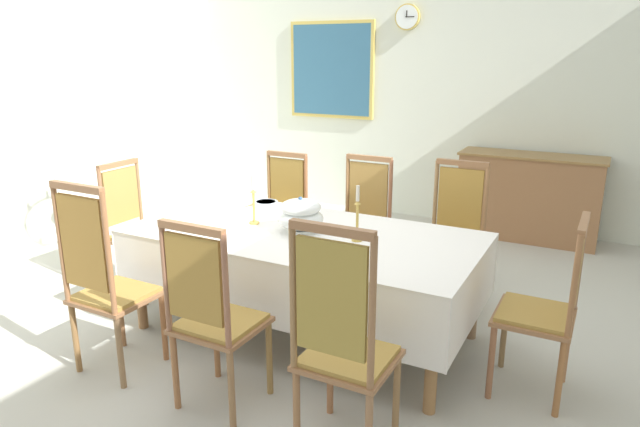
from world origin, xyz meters
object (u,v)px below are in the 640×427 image
mounted_clock (408,17)px  framed_painting (331,70)px  candlestick_west (254,205)px  spoon_secondary (335,261)px  dining_table (303,242)px  chair_head_east (548,305)px  sideboard (528,197)px  chair_north_c (454,233)px  chair_head_west (135,226)px  chair_north_a (280,210)px  chair_south_b (213,314)px  soup_tureen (300,215)px  bowl_near_right (315,257)px  bowl_near_left (266,203)px  candlestick_east (357,219)px  chair_north_b (362,221)px  chair_south_a (105,280)px  chair_south_c (342,342)px  spoon_primary (255,203)px

mounted_clock → framed_painting: size_ratio=0.25×
candlestick_west → mounted_clock: (-0.06, 3.19, 1.41)m
candlestick_west → spoon_secondary: 0.94m
dining_table → mounted_clock: mounted_clock is taller
chair_head_east → sideboard: size_ratio=0.74×
chair_north_c → chair_head_west: (-2.34, -0.98, -0.01)m
chair_north_c → chair_head_west: chair_north_c is taller
chair_north_a → chair_south_b: chair_south_b is taller
chair_south_b → chair_north_c: (0.77, 1.97, 0.01)m
dining_table → soup_tureen: (-0.02, 0.00, 0.19)m
chair_head_east → bowl_near_right: bearing=109.4°
bowl_near_left → sideboard: sideboard is taller
candlestick_west → candlestick_east: 0.79m
chair_north_c → candlestick_east: (-0.38, -0.98, 0.32)m
spoon_secondary → sideboard: bearing=86.8°
spoon_secondary → chair_south_b: bearing=-120.7°
bowl_near_right → candlestick_west: bearing=148.8°
candlestick_east → bowl_near_right: 0.46m
chair_south_b → chair_north_b: bearing=90.0°
sideboard → chair_head_west: bearing=48.4°
chair_north_b → sideboard: (1.04, 1.96, -0.11)m
chair_head_east → sideboard: bearing=10.1°
chair_south_a → sideboard: size_ratio=0.85×
chair_south_c → chair_south_a: bearing=-180.0°
chair_south_a → bowl_near_left: size_ratio=6.53×
dining_table → chair_north_a: size_ratio=2.20×
chair_north_b → chair_head_west: (-1.57, -0.98, -0.00)m
mounted_clock → framed_painting: bearing=179.4°
chair_south_a → soup_tureen: chair_south_a is taller
chair_south_b → bowl_near_right: bearing=59.3°
chair_south_c → framed_painting: 4.85m
soup_tureen → bowl_near_left: size_ratio=1.66×
chair_north_a → spoon_secondary: (1.24, -1.39, 0.20)m
soup_tureen → framed_painting: bearing=113.5°
chair_north_a → bowl_near_left: chair_north_a is taller
chair_north_c → spoon_primary: chair_north_c is taller
chair_head_west → candlestick_east: size_ratio=2.97×
chair_south_b → bowl_near_right: (0.32, 0.55, 0.20)m
chair_head_west → bowl_near_left: 1.10m
candlestick_west → spoon_secondary: bearing=-26.1°
chair_south_b → framed_painting: size_ratio=0.96×
framed_painting → chair_north_c: bearing=-45.4°
chair_north_a → spoon_secondary: size_ratio=5.96×
chair_south_a → candlestick_east: (1.19, 0.99, 0.29)m
chair_north_c → candlestick_west: bearing=40.1°
soup_tureen → bowl_near_left: (-0.56, 0.43, -0.09)m
chair_north_a → bowl_near_right: 1.82m
dining_table → chair_head_west: (-1.57, 0.00, -0.12)m
candlestick_east → sideboard: candlestick_east is taller
chair_south_b → spoon_secondary: size_ratio=6.22×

